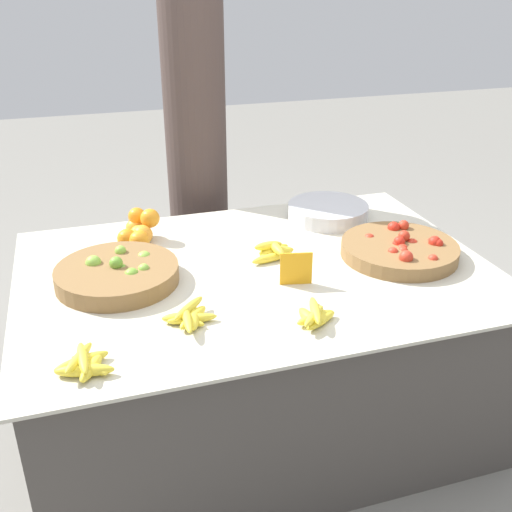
% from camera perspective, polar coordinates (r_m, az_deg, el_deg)
% --- Properties ---
extents(ground_plane, '(12.00, 12.00, 0.00)m').
position_cam_1_polar(ground_plane, '(2.56, 0.00, -14.66)').
color(ground_plane, gray).
extents(market_table, '(1.70, 1.19, 0.67)m').
position_cam_1_polar(market_table, '(2.36, 0.00, -8.44)').
color(market_table, '#4C4742').
rests_on(market_table, ground_plane).
extents(lime_bowl, '(0.43, 0.43, 0.10)m').
position_cam_1_polar(lime_bowl, '(2.13, -13.06, -1.66)').
color(lime_bowl, olive).
rests_on(lime_bowl, market_table).
extents(tomato_basket, '(0.44, 0.44, 0.09)m').
position_cam_1_polar(tomato_basket, '(2.33, 13.58, 0.65)').
color(tomato_basket, olive).
rests_on(tomato_basket, market_table).
extents(orange_pile, '(0.18, 0.22, 0.13)m').
position_cam_1_polar(orange_pile, '(2.42, -11.11, 2.40)').
color(orange_pile, orange).
rests_on(orange_pile, market_table).
extents(metal_bowl, '(0.35, 0.35, 0.06)m').
position_cam_1_polar(metal_bowl, '(2.64, 6.87, 4.24)').
color(metal_bowl, silver).
rests_on(metal_bowl, market_table).
extents(price_sign, '(0.11, 0.03, 0.12)m').
position_cam_1_polar(price_sign, '(2.06, 3.84, -1.21)').
color(price_sign, orange).
rests_on(price_sign, market_table).
extents(banana_bunch_middle_left, '(0.17, 0.20, 0.05)m').
position_cam_1_polar(banana_bunch_middle_left, '(1.86, -6.36, -5.79)').
color(banana_bunch_middle_left, yellow).
rests_on(banana_bunch_middle_left, market_table).
extents(banana_bunch_front_center, '(0.17, 0.16, 0.05)m').
position_cam_1_polar(banana_bunch_front_center, '(1.71, -15.96, -9.90)').
color(banana_bunch_front_center, yellow).
rests_on(banana_bunch_front_center, market_table).
extents(banana_bunch_front_right, '(0.15, 0.16, 0.05)m').
position_cam_1_polar(banana_bunch_front_right, '(1.86, 5.68, -5.69)').
color(banana_bunch_front_right, yellow).
rests_on(banana_bunch_front_right, market_table).
extents(banana_bunch_back_center, '(0.19, 0.14, 0.06)m').
position_cam_1_polar(banana_bunch_back_center, '(2.26, 1.65, 0.47)').
color(banana_bunch_back_center, yellow).
rests_on(banana_bunch_back_center, market_table).
extents(vendor_person, '(0.29, 0.29, 1.74)m').
position_cam_1_polar(vendor_person, '(2.94, -5.64, 8.90)').
color(vendor_person, '#473833').
rests_on(vendor_person, ground_plane).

